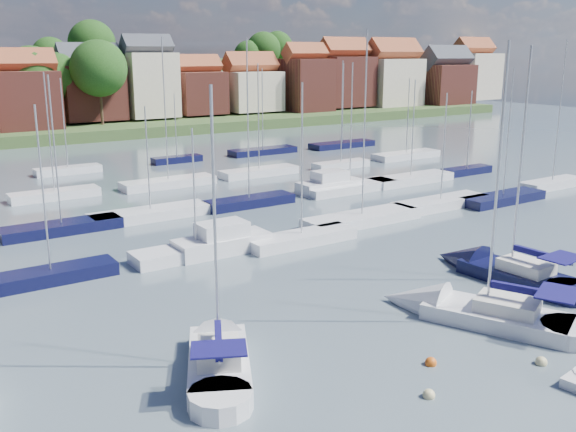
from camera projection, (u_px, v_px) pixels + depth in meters
ground at (176, 194)px, 65.05m from camera, size 260.00×260.00×0.00m
sailboat_left at (219, 354)px, 29.78m from camera, size 6.89×10.21×13.78m
sailboat_centre at (470, 312)px, 34.56m from camera, size 7.65×11.88×15.83m
sailboat_navy at (499, 271)px, 41.01m from camera, size 3.68×11.40×15.58m
buoy_b at (429, 397)px, 26.76m from camera, size 0.53×0.53×0.53m
buoy_c at (431, 365)px, 29.53m from camera, size 0.55×0.55×0.55m
buoy_d at (541, 364)px, 29.58m from camera, size 0.55×0.55×0.55m
buoy_e at (434, 295)px, 38.03m from camera, size 0.48×0.48×0.48m
marina_field at (215, 196)px, 62.05m from camera, size 79.62×41.41×15.93m
far_shore_town at (10, 96)px, 139.87m from camera, size 212.46×90.00×22.27m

